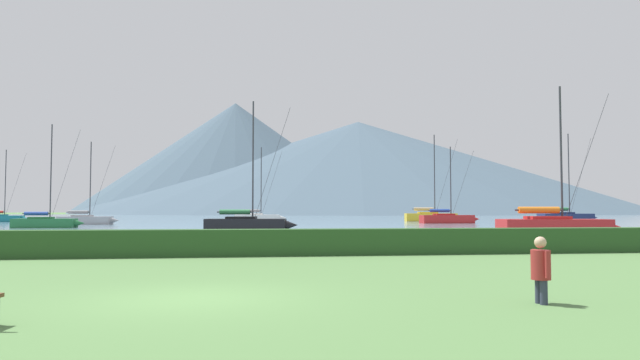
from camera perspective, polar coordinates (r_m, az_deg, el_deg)
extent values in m
plane|color=#517A42|center=(12.20, -12.26, -11.05)|extent=(1000.00, 1000.00, 0.00)
cube|color=slate|center=(149.06, -8.57, -3.57)|extent=(320.00, 246.00, 0.00)
cube|color=#284C23|center=(23.10, -10.33, -5.94)|extent=(80.00, 1.20, 1.01)
cube|color=#9E9EA3|center=(79.34, -21.58, -3.62)|extent=(6.43, 2.65, 0.99)
cone|color=#9E9EA3|center=(78.31, -19.08, -3.68)|extent=(1.14, 0.92, 0.84)
cube|color=gray|center=(79.45, -21.82, -3.36)|extent=(2.45, 1.69, 0.63)
cylinder|color=#333338|center=(79.25, -21.14, -0.06)|extent=(0.13, 0.13, 9.77)
cylinder|color=#333338|center=(79.60, -22.17, -2.87)|extent=(2.83, 0.33, 0.11)
cylinder|color=gray|center=(79.60, -22.17, -2.87)|extent=(2.43, 0.59, 0.39)
cylinder|color=#333338|center=(78.81, -20.12, -0.25)|extent=(2.98, 0.27, 9.29)
cube|color=navy|center=(98.05, 22.48, -3.36)|extent=(7.98, 2.87, 1.25)
cone|color=navy|center=(100.36, 24.73, -3.30)|extent=(1.38, 1.09, 1.06)
cube|color=#1B2449|center=(97.82, 22.24, -3.10)|extent=(2.98, 1.96, 0.79)
cylinder|color=#333338|center=(98.53, 22.75, 0.41)|extent=(0.16, 0.16, 12.82)
cylinder|color=#333338|center=(97.50, 21.90, -2.61)|extent=(3.57, 0.21, 0.14)
cylinder|color=#2D7542|center=(97.50, 21.90, -2.61)|extent=(3.04, 0.56, 0.50)
cylinder|color=#333338|center=(99.45, 23.68, 0.22)|extent=(3.77, 0.11, 12.19)
cube|color=red|center=(43.57, 21.49, -4.26)|extent=(7.47, 3.28, 1.14)
cone|color=red|center=(45.36, 26.30, -4.10)|extent=(1.34, 1.10, 0.97)
cube|color=#A52020|center=(43.40, 20.97, -3.73)|extent=(2.87, 2.03, 0.72)
cylinder|color=#333338|center=(43.96, 22.11, 2.14)|extent=(0.14, 0.14, 9.66)
cylinder|color=#333338|center=(43.16, 20.23, -2.72)|extent=(3.25, 0.49, 0.12)
cylinder|color=orange|center=(43.16, 20.23, -2.72)|extent=(2.80, 0.76, 0.45)
cylinder|color=#333338|center=(44.65, 24.12, 1.79)|extent=(3.42, 0.42, 9.19)
cube|color=gold|center=(96.79, 10.56, -3.53)|extent=(8.33, 3.84, 1.26)
cone|color=gold|center=(97.75, 13.20, -3.50)|extent=(1.51, 1.25, 1.07)
cube|color=gold|center=(96.70, 10.29, -3.27)|extent=(3.22, 2.32, 0.80)
cylinder|color=#333338|center=(97.07, 10.92, 0.41)|extent=(0.16, 0.16, 13.22)
cylinder|color=#333338|center=(96.58, 9.90, -2.76)|extent=(3.60, 0.64, 0.14)
cylinder|color=tan|center=(96.58, 9.90, -2.76)|extent=(3.11, 0.93, 0.50)
cylinder|color=#333338|center=(97.43, 12.01, 0.21)|extent=(3.78, 0.57, 12.56)
cube|color=#236B38|center=(65.19, -24.89, -3.78)|extent=(5.93, 2.25, 0.92)
cone|color=#236B38|center=(64.17, -22.06, -3.85)|extent=(1.03, 0.82, 0.78)
cube|color=#206032|center=(65.29, -25.16, -3.48)|extent=(2.23, 1.49, 0.58)
cylinder|color=#333338|center=(65.12, -24.38, 0.59)|extent=(0.12, 0.12, 9.86)
cylinder|color=#333338|center=(65.45, -25.55, -2.92)|extent=(2.63, 0.21, 0.10)
cylinder|color=#2847A3|center=(65.45, -25.55, -2.92)|extent=(2.25, 0.46, 0.37)
cylinder|color=#333338|center=(64.68, -23.23, 0.37)|extent=(2.78, 0.14, 9.38)
cube|color=#19707A|center=(101.38, -28.27, -3.29)|extent=(6.25, 2.36, 0.97)
cone|color=#19707A|center=(100.09, -26.41, -3.34)|extent=(1.09, 0.87, 0.82)
cylinder|color=#333338|center=(101.25, -27.93, -0.34)|extent=(0.12, 0.12, 10.37)
cylinder|color=#333338|center=(100.70, -27.16, -0.49)|extent=(2.93, 0.15, 9.86)
cube|color=white|center=(92.84, -6.04, -3.65)|extent=(7.00, 2.69, 1.08)
cone|color=white|center=(92.88, -3.61, -3.66)|extent=(1.22, 0.98, 0.92)
cube|color=silver|center=(92.84, -6.29, -3.41)|extent=(2.64, 1.78, 0.69)
cylinder|color=#333338|center=(92.93, -5.66, -0.23)|extent=(0.14, 0.14, 11.01)
cylinder|color=#333338|center=(92.84, -6.63, -2.95)|extent=(3.11, 0.27, 0.12)
cylinder|color=gray|center=(92.84, -6.63, -2.95)|extent=(2.66, 0.56, 0.43)
cylinder|color=#333338|center=(92.93, -4.66, -0.40)|extent=(3.28, 0.19, 10.47)
cube|color=black|center=(49.86, -7.12, -4.31)|extent=(6.88, 3.30, 1.04)
cone|color=black|center=(49.46, -2.78, -4.34)|extent=(1.26, 1.05, 0.88)
cube|color=black|center=(49.90, -7.55, -3.87)|extent=(2.67, 1.96, 0.66)
cylinder|color=#333338|center=(49.92, -6.44, 1.67)|extent=(0.13, 0.13, 10.32)
cylinder|color=#333338|center=(49.98, -8.16, -3.05)|extent=(2.95, 0.59, 0.11)
cylinder|color=#2D7542|center=(49.98, -8.16, -3.05)|extent=(2.56, 0.82, 0.41)
cylinder|color=#333338|center=(49.73, -4.66, 1.39)|extent=(3.10, 0.53, 9.81)
cube|color=red|center=(82.28, 12.06, -3.69)|extent=(7.08, 2.57, 1.10)
cone|color=red|center=(83.67, 14.67, -3.65)|extent=(1.23, 0.97, 0.94)
cube|color=#A52020|center=(82.14, 11.79, -3.41)|extent=(2.65, 1.74, 0.70)
cylinder|color=#333338|center=(82.55, 12.42, -0.25)|extent=(0.14, 0.14, 9.80)
cylinder|color=#333338|center=(81.96, 11.40, -2.89)|extent=(3.17, 0.19, 0.12)
cylinder|color=#2847A3|center=(81.96, 11.40, -2.89)|extent=(2.70, 0.50, 0.44)
cylinder|color=#333338|center=(83.11, 13.50, -0.42)|extent=(3.34, 0.10, 9.32)
cylinder|color=#2D3347|center=(11.88, 20.65, -10.06)|extent=(0.14, 0.14, 0.45)
cylinder|color=#2D3347|center=(12.03, 20.24, -9.97)|extent=(0.14, 0.14, 0.45)
cylinder|color=maroon|center=(11.90, 20.40, -7.63)|extent=(0.36, 0.36, 0.55)
cylinder|color=maroon|center=(11.69, 20.96, -7.57)|extent=(0.09, 0.09, 0.49)
cylinder|color=maroon|center=(12.11, 19.85, -7.42)|extent=(0.09, 0.09, 0.49)
sphere|color=tan|center=(11.87, 20.37, -5.63)|extent=(0.22, 0.22, 0.22)
cone|color=#425666|center=(358.64, 3.68, 1.21)|extent=(323.30, 323.30, 55.24)
cone|color=#425666|center=(350.78, -8.14, 2.10)|extent=(181.82, 181.82, 64.62)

